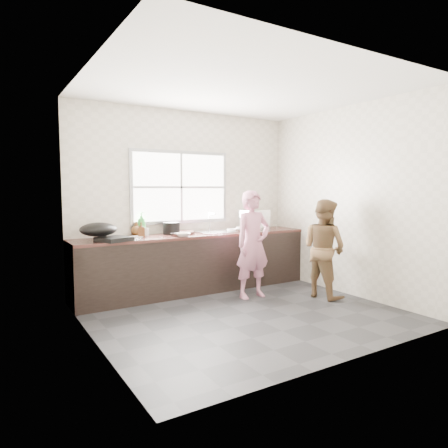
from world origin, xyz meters
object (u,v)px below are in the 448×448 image
dish_rack (255,220)px  pot_lid_left (134,239)px  bowl_mince (183,235)px  burner (114,239)px  person_side (324,248)px  bowl_crabs (243,229)px  woman (253,248)px  glass_jar (146,232)px  black_pot (171,228)px  pot_lid_right (116,237)px  bottle_brown_tall (141,230)px  plate_food (136,237)px  cutting_board (181,233)px  bowl_held (232,230)px  bottle_green (141,224)px  bottle_brown_short (136,229)px  wok (98,229)px

dish_rack → pot_lid_left: dish_rack is taller
bowl_mince → burner: (-0.96, 0.02, 0.00)m
person_side → pot_lid_left: bearing=60.5°
bowl_crabs → burner: (-2.08, -0.12, -0.00)m
woman → burner: (-1.80, 0.54, 0.19)m
glass_jar → burner: size_ratio=0.31×
black_pot → dish_rack: bearing=-3.3°
burner → bowl_crabs: bearing=3.3°
pot_lid_right → bottle_brown_tall: bearing=-35.6°
black_pot → pot_lid_right: bearing=171.9°
plate_food → burner: bearing=-149.2°
cutting_board → bowl_held: size_ratio=1.94×
person_side → bottle_green: person_side is taller
bottle_brown_short → burner: size_ratio=0.52×
cutting_board → bowl_mince: size_ratio=1.91×
bowl_crabs → pot_lid_left: bowl_crabs is taller
person_side → black_pot: bearing=45.9°
black_pot → bottle_brown_tall: (-0.50, -0.09, 0.01)m
glass_jar → dish_rack: dish_rack is taller
black_pot → dish_rack: 1.45m
bowl_crabs → dish_rack: dish_rack is taller
woman → glass_jar: bearing=143.7°
black_pot → glass_jar: 0.38m
person_side → pot_lid_right: person_side is taller
bowl_held → cutting_board: bearing=167.2°
cutting_board → glass_jar: 0.52m
plate_food → glass_jar: bearing=36.4°
cutting_board → bowl_held: bearing=-12.8°
glass_jar → cutting_board: bearing=-7.8°
bottle_brown_tall → wok: (-0.60, -0.09, 0.05)m
bowl_crabs → bowl_held: bowl_held is taller
bowl_crabs → black_pot: (-1.14, 0.19, 0.06)m
dish_rack → person_side: bearing=-89.5°
cutting_board → pot_lid_left: bearing=-160.2°
bowl_mince → cutting_board: bearing=69.7°
black_pot → burner: size_ratio=0.68×
dish_rack → bowl_mince: bearing=177.9°
cutting_board → burner: size_ratio=1.12×
bowl_mince → bottle_brown_tall: bottle_brown_tall is taller
dish_rack → pot_lid_left: 2.14m
woman → pot_lid_right: (-1.64, 0.96, 0.16)m
bowl_held → burner: bearing=-176.5°
bottle_green → dish_rack: bearing=-6.0°
black_pot → pot_lid_left: bearing=-155.5°
bowl_held → wok: 2.03m
bowl_crabs → woman: bearing=-113.1°
woman → black_pot: 1.23m
bowl_mince → wok: 1.14m
bowl_mince → dish_rack: size_ratio=0.49×
woman → bottle_green: 1.63m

